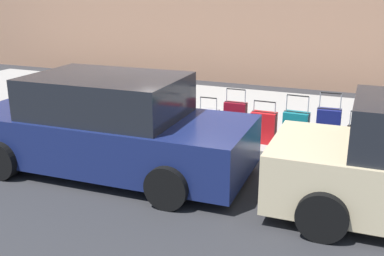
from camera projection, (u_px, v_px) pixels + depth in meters
ground_plane at (174, 146)px, 8.94m from camera, size 40.00×40.00×0.00m
sidewalk_curb at (217, 112)px, 11.12m from camera, size 18.00×5.00×0.14m
suitcase_black_0 at (357, 141)px, 7.98m from camera, size 0.40×0.22×0.81m
suitcase_navy_1 at (328, 129)px, 8.25m from camera, size 0.44×0.27×1.07m
suitcase_teal_2 at (296, 129)px, 8.44m from camera, size 0.47×0.27×0.98m
suitcase_red_3 at (264, 127)px, 8.62m from camera, size 0.48×0.24×0.83m
suitcase_maroon_4 at (235, 120)px, 8.85m from camera, size 0.44×0.18×1.00m
suitcase_silver_5 at (208, 123)px, 9.04m from camera, size 0.41×0.27×0.79m
suitcase_olive_6 at (183, 115)px, 9.22m from camera, size 0.45×0.28×0.79m
suitcase_black_7 at (158, 114)px, 9.51m from camera, size 0.50×0.20×0.81m
suitcase_navy_8 at (134, 114)px, 9.66m from camera, size 0.37×0.24×0.79m
suitcase_teal_9 at (114, 107)px, 9.82m from camera, size 0.39×0.22×0.92m
suitcase_red_10 at (95, 106)px, 10.09m from camera, size 0.45×0.20×0.87m
fire_hydrant at (65, 98)px, 10.35m from camera, size 0.39×0.21×0.82m
bollard_post at (37, 96)px, 10.46m from camera, size 0.15×0.15×0.90m
parked_car_navy_1 at (109, 127)px, 7.53m from camera, size 4.81×2.23×1.64m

